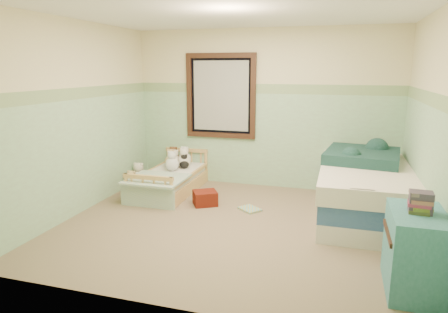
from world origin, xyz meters
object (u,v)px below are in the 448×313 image
(plush_floor_cream, at_px, (139,177))
(dresser, at_px, (415,252))
(plush_floor_tan, at_px, (132,183))
(twin_bed_frame, at_px, (364,206))
(floor_book, at_px, (250,209))
(toddler_bed_frame, at_px, (170,185))
(red_pillow, at_px, (205,198))

(plush_floor_cream, distance_m, dresser, 4.40)
(plush_floor_tan, xyz_separation_m, twin_bed_frame, (3.47, -0.09, 0.00))
(floor_book, bearing_deg, plush_floor_tan, -151.34)
(dresser, bearing_deg, plush_floor_cream, 150.25)
(twin_bed_frame, height_order, dresser, dresser)
(dresser, bearing_deg, floor_book, 139.39)
(toddler_bed_frame, relative_size, plush_floor_cream, 5.87)
(red_pillow, height_order, floor_book, red_pillow)
(twin_bed_frame, relative_size, red_pillow, 6.88)
(plush_floor_tan, distance_m, dresser, 4.25)
(plush_floor_cream, bearing_deg, floor_book, -17.61)
(plush_floor_tan, distance_m, red_pillow, 1.38)
(dresser, xyz_separation_m, red_pillow, (-2.45, 1.57, -0.26))
(plush_floor_cream, xyz_separation_m, red_pillow, (1.37, -0.61, -0.03))
(toddler_bed_frame, bearing_deg, dresser, -32.26)
(red_pillow, relative_size, floor_book, 1.12)
(twin_bed_frame, bearing_deg, plush_floor_cream, 173.90)
(twin_bed_frame, relative_size, floor_book, 7.72)
(twin_bed_frame, xyz_separation_m, red_pillow, (-2.13, -0.24, -0.01))
(toddler_bed_frame, relative_size, plush_floor_tan, 7.00)
(toddler_bed_frame, distance_m, floor_book, 1.46)
(plush_floor_tan, bearing_deg, toddler_bed_frame, 9.85)
(plush_floor_cream, height_order, floor_book, plush_floor_cream)
(toddler_bed_frame, bearing_deg, plush_floor_cream, 164.69)
(toddler_bed_frame, xyz_separation_m, floor_book, (1.38, -0.47, -0.08))
(plush_floor_cream, bearing_deg, twin_bed_frame, -6.10)
(plush_floor_tan, bearing_deg, plush_floor_cream, 95.27)
(floor_book, bearing_deg, twin_bed_frame, 49.17)
(plush_floor_cream, distance_m, twin_bed_frame, 3.52)
(plush_floor_tan, height_order, dresser, dresser)
(dresser, bearing_deg, toddler_bed_frame, 147.74)
(red_pillow, bearing_deg, twin_bed_frame, 6.32)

